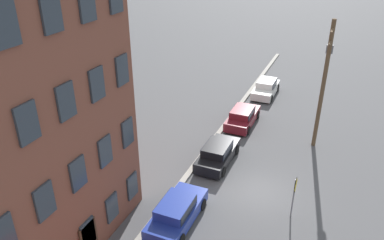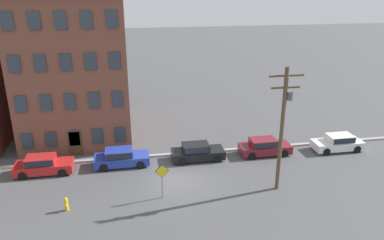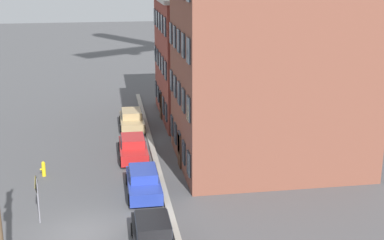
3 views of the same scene
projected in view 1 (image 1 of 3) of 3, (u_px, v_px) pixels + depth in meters
ground_plane at (258, 192)px, 22.21m from camera, size 200.00×200.00×0.00m
kerb_strip at (189, 173)px, 23.74m from camera, size 56.00×0.36×0.16m
car_blue at (177, 211)px, 19.53m from camera, size 4.40×1.92×1.43m
car_black at (218, 153)px, 24.71m from camera, size 4.40×1.92×1.43m
car_maroon at (242, 116)px, 29.60m from camera, size 4.40×1.92×1.43m
car_white at (266, 87)px, 35.07m from camera, size 4.40×1.92×1.43m
caution_sign at (295, 191)px, 19.50m from camera, size 0.99×0.08×2.59m
utility_pole at (324, 79)px, 24.81m from camera, size 2.40×0.44×9.01m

